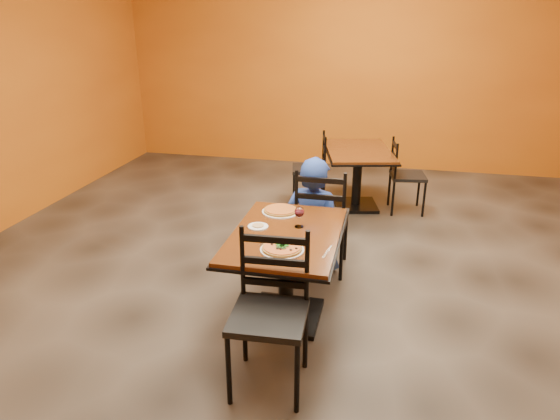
% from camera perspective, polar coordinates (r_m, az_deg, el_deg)
% --- Properties ---
extents(floor, '(7.00, 8.00, 0.01)m').
position_cam_1_polar(floor, '(4.54, 2.01, -8.73)').
color(floor, black).
rests_on(floor, ground).
extents(wall_back, '(7.00, 0.01, 3.00)m').
position_cam_1_polar(wall_back, '(7.93, 7.82, 15.67)').
color(wall_back, '#C76916').
rests_on(wall_back, ground).
extents(table_main, '(0.83, 1.23, 0.75)m').
position_cam_1_polar(table_main, '(3.85, 0.70, -5.25)').
color(table_main, '#5A2B0E').
rests_on(table_main, floor).
extents(table_second, '(1.03, 1.31, 0.75)m').
position_cam_1_polar(table_second, '(6.24, 8.93, 5.13)').
color(table_second, '#5A2B0E').
rests_on(table_second, floor).
extents(chair_main_near, '(0.49, 0.49, 1.04)m').
position_cam_1_polar(chair_main_near, '(3.19, -1.32, -12.26)').
color(chair_main_near, black).
rests_on(chair_main_near, floor).
extents(chair_main_far, '(0.47, 0.47, 1.03)m').
position_cam_1_polar(chair_main_far, '(4.66, 4.88, -0.92)').
color(chair_main_far, black).
rests_on(chair_main_far, floor).
extents(chair_second_left, '(0.49, 0.49, 0.92)m').
position_cam_1_polar(chair_second_left, '(6.33, 3.34, 4.71)').
color(chair_second_left, black).
rests_on(chair_second_left, floor).
extents(chair_second_right, '(0.46, 0.46, 0.90)m').
position_cam_1_polar(chair_second_right, '(6.26, 14.48, 3.77)').
color(chair_second_right, black).
rests_on(chair_second_right, floor).
extents(diner, '(0.64, 0.50, 1.11)m').
position_cam_1_polar(diner, '(4.64, 3.86, -0.47)').
color(diner, '#1A4290').
rests_on(diner, floor).
extents(plate_main, '(0.31, 0.31, 0.01)m').
position_cam_1_polar(plate_main, '(3.49, 0.23, -4.59)').
color(plate_main, white).
rests_on(plate_main, table_main).
extents(pizza_main, '(0.28, 0.28, 0.02)m').
position_cam_1_polar(pizza_main, '(3.48, 0.24, -4.36)').
color(pizza_main, maroon).
rests_on(pizza_main, plate_main).
extents(plate_far, '(0.31, 0.31, 0.01)m').
position_cam_1_polar(plate_far, '(4.15, 0.05, -0.20)').
color(plate_far, white).
rests_on(plate_far, table_main).
extents(pizza_far, '(0.28, 0.28, 0.02)m').
position_cam_1_polar(pizza_far, '(4.14, 0.05, 0.01)').
color(pizza_far, orange).
rests_on(pizza_far, plate_far).
extents(side_plate, '(0.16, 0.16, 0.01)m').
position_cam_1_polar(side_plate, '(3.86, -2.55, -1.91)').
color(side_plate, white).
rests_on(side_plate, table_main).
extents(dip, '(0.09, 0.09, 0.01)m').
position_cam_1_polar(dip, '(3.86, -2.55, -1.78)').
color(dip, tan).
rests_on(dip, side_plate).
extents(wine_glass, '(0.08, 0.08, 0.18)m').
position_cam_1_polar(wine_glass, '(3.83, 2.23, -0.71)').
color(wine_glass, white).
rests_on(wine_glass, table_main).
extents(fork, '(0.05, 0.19, 0.00)m').
position_cam_1_polar(fork, '(3.63, -1.69, -3.54)').
color(fork, silver).
rests_on(fork, table_main).
extents(knife, '(0.04, 0.21, 0.00)m').
position_cam_1_polar(knife, '(3.48, 5.45, -4.78)').
color(knife, silver).
rests_on(knife, table_main).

